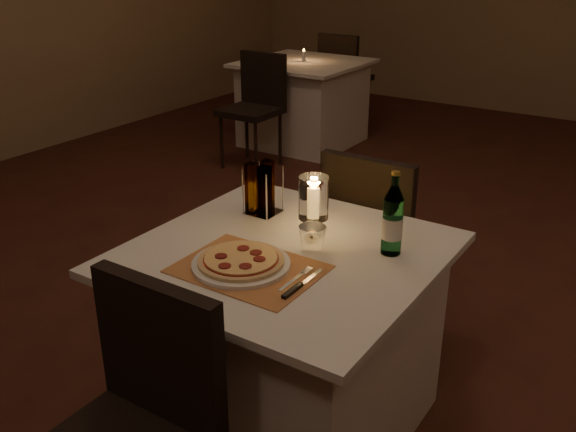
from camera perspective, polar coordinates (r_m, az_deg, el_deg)
The scene contains 17 objects.
floor at distance 2.81m, azimuth 8.50°, elevation -14.82°, with size 8.00×10.00×0.02m, color #472016.
main_table at distance 2.37m, azimuth -0.27°, elevation -11.00°, with size 1.00×1.00×0.74m.
chair_near at distance 1.84m, azimuth -13.22°, elevation -16.71°, with size 0.42×0.42×0.90m.
chair_far at distance 2.84m, azimuth 7.71°, elevation -1.14°, with size 0.42×0.42×0.90m.
placemat at distance 2.07m, azimuth -3.51°, elevation -4.72°, with size 0.45×0.34×0.00m, color #B87440.
plate at distance 2.08m, azimuth -4.19°, elevation -4.29°, with size 0.32×0.32×0.01m, color white.
pizza at distance 2.07m, azimuth -4.20°, elevation -3.89°, with size 0.28×0.28×0.02m.
fork at distance 2.01m, azimuth 0.87°, elevation -5.46°, with size 0.02×0.18×0.00m.
knife at distance 1.94m, azimuth 0.78°, elevation -6.37°, with size 0.02×0.22×0.01m.
tumbler at distance 2.16m, azimuth 2.17°, elevation -2.05°, with size 0.09×0.09×0.09m, color white, non-canonical shape.
water_bottle at distance 2.15m, azimuth 9.28°, elevation -0.45°, with size 0.07×0.07×0.29m.
hurricane_candle at distance 2.28m, azimuth 2.29°, elevation 1.45°, with size 0.11×0.11×0.21m.
cruet_caddy at distance 2.44m, azimuth -2.36°, elevation 2.30°, with size 0.12×0.12×0.21m.
neighbor_table_left at distance 5.86m, azimuth 1.37°, elevation 10.05°, with size 1.00×1.00×0.74m.
neighbor_chair_la at distance 5.24m, azimuth -2.82°, elevation 10.41°, with size 0.42×0.42×0.90m.
neighbor_chair_lb at distance 6.43m, azimuth 4.84°, elevation 12.75°, with size 0.42×0.42×0.90m.
neighbor_candle_left at distance 5.78m, azimuth 1.41°, elevation 14.05°, with size 0.03×0.03×0.11m.
Camera 1 is at (0.86, -2.05, 1.71)m, focal length 40.00 mm.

